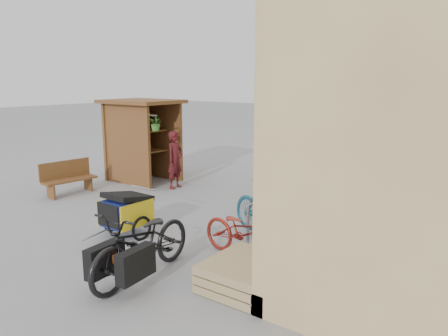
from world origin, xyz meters
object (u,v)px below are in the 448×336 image
Objects in this scene: pallet_stack at (245,274)px; bike_2 at (298,205)px; kiosk at (140,129)px; bench at (68,177)px; bike_4 at (320,189)px; bike_0 at (245,233)px; bike_5 at (320,186)px; bike_7 at (350,176)px; bike_1 at (267,210)px; bike_6 at (342,181)px; child_trailer at (126,210)px; bike_3 at (303,197)px; cargo_bike at (142,244)px; shopping_carts at (398,162)px; person_kiosk at (175,160)px.

pallet_stack is 3.10m from bike_2.
bench is at bearing -100.05° from kiosk.
bike_0 is at bearing 165.15° from bike_4.
bike_7 is (0.25, 1.29, 0.05)m from bike_5.
bike_6 is at bearing 15.38° from bike_1.
child_trailer is 0.93× the size of bike_5.
bike_7 is at bearing -24.67° from bike_4.
bike_1 is at bearing -165.16° from bike_3.
kiosk reaches higher than bike_3.
cargo_bike is 1.19× the size of bike_1.
bike_4 is 1.10× the size of bike_5.
bike_1 is 1.13× the size of bike_5.
cargo_bike is (-1.41, -0.68, 0.35)m from pallet_stack.
bike_1 reaches higher than pallet_stack.
child_trailer is at bearing -112.13° from shopping_carts.
bike_1 is at bearing 161.76° from bike_4.
bike_5 is at bearing 78.65° from cargo_bike.
bike_6 is (0.08, 1.20, -0.04)m from bike_4.
cargo_bike is at bearing -43.06° from kiosk.
kiosk reaches higher than bike_5.
bike_0 is (6.10, -0.78, 0.01)m from bench.
shopping_carts is (6.28, 4.10, -0.92)m from kiosk.
bike_5 is at bearing 11.05° from bike_0.
bike_6 reaches higher than bike_2.
kiosk is 6.08m from bike_7.
kiosk is 1.63× the size of child_trailer.
kiosk is at bearing 104.13° from bike_5.
bike_3 is 0.94× the size of bike_7.
cargo_bike reaches higher than bike_3.
person_kiosk is (-4.84, -4.17, 0.16)m from shopping_carts.
cargo_bike is 1.34× the size of bike_5.
bike_3 reaches higher than pallet_stack.
bike_7 is at bearing -105.67° from shopping_carts.
bike_0 is 3.68m from bike_5.
bike_5 reaches higher than child_trailer.
bike_7 is at bearing -0.23° from bike_6.
bike_5 is at bearing -85.36° from person_kiosk.
shopping_carts is at bearing 50.18° from bench.
bike_5 is at bearing -103.89° from shopping_carts.
pallet_stack is at bearing -90.00° from shopping_carts.
bike_0 is at bearing -94.63° from shopping_carts.
child_trailer is 0.92× the size of bike_6.
bike_5 is (2.21, 4.07, -0.01)m from child_trailer.
bike_4 is at bearing -88.23° from person_kiosk.
bike_7 is at bearing 66.17° from child_trailer.
pallet_stack is at bearing -168.40° from bike_2.
bike_3 is 1.00m from bike_4.
bike_6 is (0.15, 1.01, -0.06)m from bike_5.
bike_2 is (-0.66, -4.95, -0.23)m from shopping_carts.
person_kiosk is 4.15m from bike_3.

